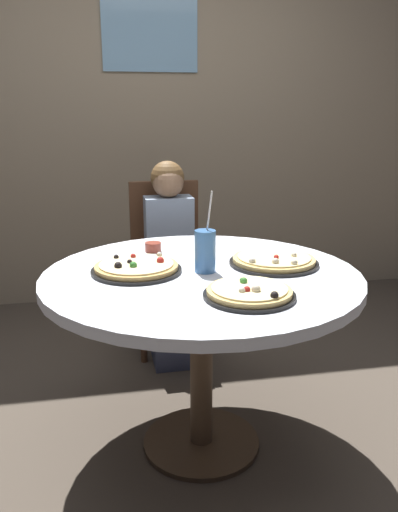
{
  "coord_description": "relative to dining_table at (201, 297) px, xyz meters",
  "views": [
    {
      "loc": [
        -0.36,
        -1.82,
        1.34
      ],
      "look_at": [
        0.0,
        0.05,
        0.8
      ],
      "focal_mm": 36.08,
      "sensor_mm": 36.0,
      "label": 1
    }
  ],
  "objects": [
    {
      "name": "pizza_cheese",
      "position": [
        0.1,
        -0.3,
        0.12
      ],
      "size": [
        0.3,
        0.3,
        0.05
      ],
      "color": "black",
      "rests_on": "dining_table"
    },
    {
      "name": "wall_with_window",
      "position": [
        0.0,
        1.91,
        0.8
      ],
      "size": [
        5.2,
        0.14,
        2.9
      ],
      "color": "gray",
      "rests_on": "ground_plane"
    },
    {
      "name": "pizza_veggie",
      "position": [
        0.3,
        0.05,
        0.12
      ],
      "size": [
        0.35,
        0.35,
        0.05
      ],
      "color": "black",
      "rests_on": "dining_table"
    },
    {
      "name": "ground_plane",
      "position": [
        0.0,
        0.0,
        -0.65
      ],
      "size": [
        8.0,
        8.0,
        0.0
      ],
      "primitive_type": "plane",
      "color": "#4C4238"
    },
    {
      "name": "pizza_pepperoni",
      "position": [
        -0.24,
        0.05,
        0.12
      ],
      "size": [
        0.34,
        0.34,
        0.05
      ],
      "color": "black",
      "rests_on": "dining_table"
    },
    {
      "name": "soda_cup",
      "position": [
        0.01,
        0.01,
        0.18
      ],
      "size": [
        0.08,
        0.08,
        0.31
      ],
      "color": "#3F72B2",
      "rests_on": "dining_table"
    },
    {
      "name": "chair_wooden",
      "position": [
        -0.0,
        1.04,
        -0.12
      ],
      "size": [
        0.4,
        0.4,
        0.95
      ],
      "color": "brown",
      "rests_on": "ground_plane"
    },
    {
      "name": "sauce_bowl",
      "position": [
        -0.15,
        0.33,
        0.12
      ],
      "size": [
        0.07,
        0.07,
        0.04
      ],
      "primitive_type": "cylinder",
      "color": "brown",
      "rests_on": "dining_table"
    },
    {
      "name": "diner_child",
      "position": [
        0.0,
        0.86,
        -0.17
      ],
      "size": [
        0.26,
        0.41,
        1.08
      ],
      "color": "#3F4766",
      "rests_on": "ground_plane"
    },
    {
      "name": "dining_table",
      "position": [
        0.0,
        0.0,
        0.0
      ],
      "size": [
        1.2,
        1.2,
        0.75
      ],
      "color": "silver",
      "rests_on": "ground_plane"
    }
  ]
}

